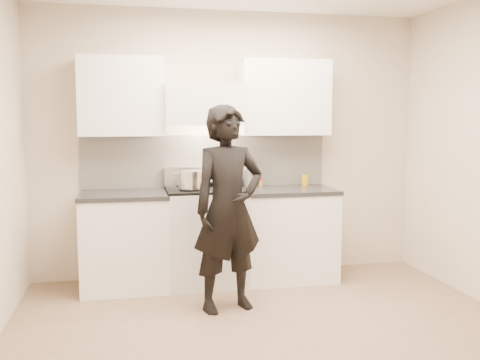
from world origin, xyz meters
name	(u,v)px	position (x,y,z in m)	size (l,w,h in m)	color
ground_plane	(273,337)	(0.00, 0.00, 0.00)	(4.00, 4.00, 0.00)	#846B55
room_shell	(255,121)	(-0.06, 0.37, 1.60)	(4.04, 3.54, 2.70)	#C3B39D
stove	(206,236)	(-0.30, 1.42, 0.47)	(0.76, 0.65, 0.96)	silver
counter_right	(287,233)	(0.53, 1.43, 0.46)	(0.92, 0.67, 0.92)	white
counter_left	(125,241)	(-1.08, 1.43, 0.46)	(0.82, 0.67, 0.92)	white
wok	(219,175)	(-0.15, 1.54, 1.06)	(0.38, 0.47, 0.30)	silver
stock_pot	(192,179)	(-0.45, 1.33, 1.04)	(0.35, 0.31, 0.17)	silver
utensil_crock	(247,177)	(0.16, 1.65, 1.02)	(0.13, 0.13, 0.34)	#B8B8B8
spice_jar	(261,182)	(0.31, 1.66, 0.96)	(0.04, 0.04, 0.08)	gold
oil_glass	(305,180)	(0.77, 1.60, 0.98)	(0.07, 0.07, 0.12)	#BA860F
person	(228,209)	(-0.22, 0.66, 0.86)	(0.63, 0.42, 1.73)	black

